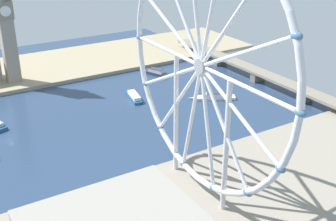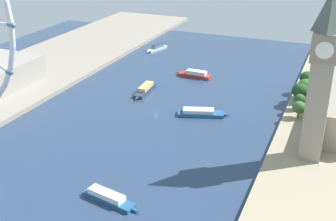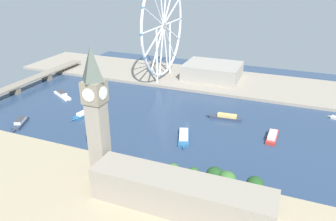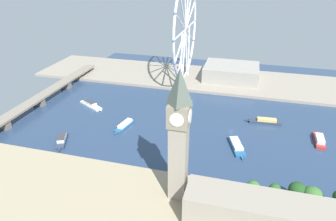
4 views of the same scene
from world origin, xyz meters
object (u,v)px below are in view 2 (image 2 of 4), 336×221
(tour_boat_0, at_px, (201,113))
(tour_boat_2, at_px, (109,198))
(tour_boat_3, at_px, (195,74))
(tour_boat_4, at_px, (145,89))
(tour_boat_6, at_px, (157,48))
(clock_tower, at_px, (322,74))

(tour_boat_0, xyz_separation_m, tour_boat_2, (7.76, 100.50, -0.02))
(tour_boat_0, relative_size, tour_boat_3, 1.12)
(tour_boat_2, relative_size, tour_boat_4, 0.89)
(tour_boat_3, xyz_separation_m, tour_boat_6, (57.26, -57.23, 0.02))
(clock_tower, height_order, tour_boat_2, clock_tower)
(clock_tower, height_order, tour_boat_3, clock_tower)
(clock_tower, distance_m, tour_boat_0, 87.95)
(clock_tower, xyz_separation_m, tour_boat_2, (76.21, 68.08, -44.71))
(tour_boat_0, bearing_deg, tour_boat_3, 93.77)
(tour_boat_2, xyz_separation_m, tour_boat_6, (76.62, -223.68, 0.36))
(clock_tower, distance_m, tour_boat_6, 222.57)
(clock_tower, bearing_deg, tour_boat_2, 41.77)
(clock_tower, xyz_separation_m, tour_boat_3, (95.57, -98.38, -44.37))
(tour_boat_4, bearing_deg, tour_boat_6, -164.62)
(clock_tower, relative_size, tour_boat_2, 2.80)
(clock_tower, relative_size, tour_boat_0, 2.54)
(tour_boat_6, bearing_deg, tour_boat_0, 50.73)
(tour_boat_2, height_order, tour_boat_4, tour_boat_4)
(clock_tower, bearing_deg, tour_boat_0, -25.34)
(tour_boat_0, bearing_deg, clock_tower, -43.92)
(tour_boat_3, bearing_deg, tour_boat_2, 98.60)
(tour_boat_4, distance_m, tour_boat_6, 106.58)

